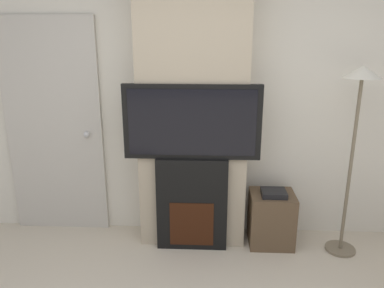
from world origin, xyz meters
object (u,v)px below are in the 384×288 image
Objects in this scene: fireplace at (192,204)px; floor_lamp at (358,111)px; media_stand at (271,218)px; television at (192,122)px.

fireplace is 1.63m from floor_lamp.
floor_lamp is at bearing -8.85° from media_stand.
media_stand is (-0.63, 0.10, -1.05)m from floor_lamp.
television is at bearing 179.65° from floor_lamp.
fireplace is 0.77m from media_stand.
television is 1.38m from floor_lamp.
television is at bearing -90.00° from fireplace.
media_stand is at bearing 6.90° from television.
fireplace is 1.57× the size of media_stand.
fireplace is at bearing 90.00° from television.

